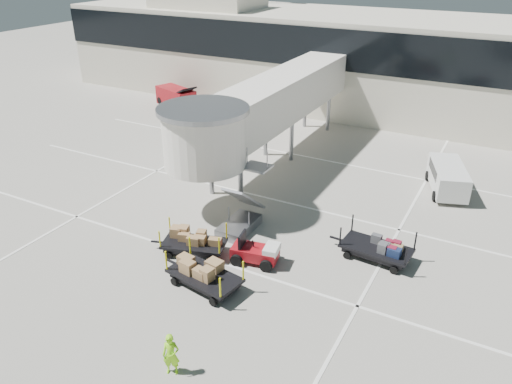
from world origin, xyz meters
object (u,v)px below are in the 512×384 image
Objects in this scene: minivan at (447,175)px; belt_loader at (176,97)px; ground_worker at (171,355)px; suitcase_cart at (377,248)px; box_cart_near at (206,275)px; baggage_tug at (256,252)px; box_cart_far at (195,244)px.

belt_loader reaches higher than minivan.
suitcase_cart is at bearing 43.40° from ground_worker.
suitcase_cart is 0.99× the size of box_cart_near.
box_cart_near is at bearing -136.01° from minivan.
box_cart_near reaches higher than suitcase_cart.
box_cart_near is 16.71m from minivan.
box_cart_near is (-1.06, -2.69, 0.05)m from baggage_tug.
box_cart_near is (-5.95, -5.69, -0.00)m from suitcase_cart.
ground_worker is (0.63, -7.37, 0.30)m from baggage_tug.
box_cart_near is 1.09× the size of box_cart_far.
box_cart_far is 2.30× the size of ground_worker.
baggage_tug is 0.62× the size of box_cart_far.
ground_worker is 0.34× the size of belt_loader.
belt_loader reaches higher than baggage_tug.
belt_loader is at bearing 150.03° from suitcase_cart.
suitcase_cart is (4.89, 2.99, 0.05)m from baggage_tug.
box_cart_far reaches higher than baggage_tug.
box_cart_far is 0.79× the size of belt_loader.
box_cart_near is at bearing -132.18° from suitcase_cart.
box_cart_far is 25.01m from belt_loader.
box_cart_far is at bearing -30.94° from belt_loader.
suitcase_cart is 2.47× the size of ground_worker.
ground_worker is 20.43m from minivan.
belt_loader is (-19.09, 26.16, 0.00)m from ground_worker.
suitcase_cart is 0.87× the size of minivan.
ground_worker is (3.54, -6.57, 0.25)m from box_cart_far.
box_cart_far is at bearing -145.01° from minivan.
baggage_tug is 0.57× the size of box_cart_near.
minivan reaches higher than baggage_tug.
suitcase_cart reaches higher than box_cart_far.
baggage_tug is 0.58× the size of suitcase_cart.
box_cart_far is 0.81× the size of minivan.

